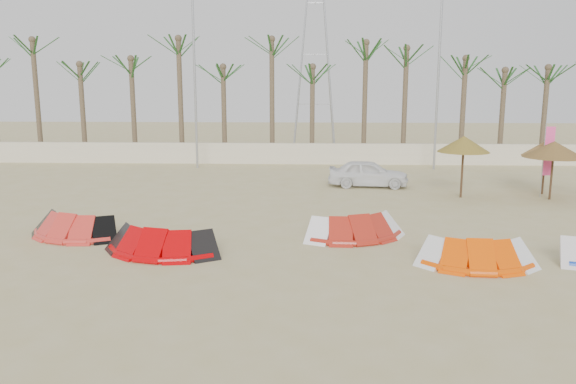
{
  "coord_description": "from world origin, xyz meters",
  "views": [
    {
      "loc": [
        0.78,
        -12.94,
        4.98
      ],
      "look_at": [
        0.0,
        6.0,
        1.3
      ],
      "focal_mm": 35.0,
      "sensor_mm": 36.0,
      "label": 1
    }
  ],
  "objects_px": {
    "kite_red_left": "(76,223)",
    "car": "(368,173)",
    "kite_red_right": "(355,224)",
    "parasol_mid": "(554,149)",
    "parasol_left": "(464,144)",
    "kite_red_mid": "(163,238)",
    "parasol_right": "(546,148)",
    "kite_orange": "(474,250)"
  },
  "relations": [
    {
      "from": "kite_orange",
      "to": "parasol_right",
      "type": "xyz_separation_m",
      "value": [
        6.01,
        10.39,
        1.68
      ]
    },
    {
      "from": "kite_red_left",
      "to": "parasol_mid",
      "type": "height_order",
      "value": "parasol_mid"
    },
    {
      "from": "kite_red_right",
      "to": "kite_orange",
      "type": "distance_m",
      "value": 4.14
    },
    {
      "from": "kite_red_mid",
      "to": "kite_orange",
      "type": "bearing_deg",
      "value": -5.31
    },
    {
      "from": "kite_orange",
      "to": "car",
      "type": "bearing_deg",
      "value": 98.46
    },
    {
      "from": "kite_red_mid",
      "to": "parasol_right",
      "type": "distance_m",
      "value": 17.86
    },
    {
      "from": "kite_red_mid",
      "to": "parasol_mid",
      "type": "bearing_deg",
      "value": 29.31
    },
    {
      "from": "parasol_left",
      "to": "car",
      "type": "bearing_deg",
      "value": 147.2
    },
    {
      "from": "kite_red_mid",
      "to": "parasol_left",
      "type": "xyz_separation_m",
      "value": [
        11.07,
        8.6,
        1.95
      ]
    },
    {
      "from": "kite_orange",
      "to": "parasol_left",
      "type": "height_order",
      "value": "parasol_left"
    },
    {
      "from": "parasol_left",
      "to": "parasol_right",
      "type": "height_order",
      "value": "parasol_left"
    },
    {
      "from": "kite_red_right",
      "to": "parasol_left",
      "type": "bearing_deg",
      "value": 52.26
    },
    {
      "from": "kite_red_right",
      "to": "parasol_left",
      "type": "distance_m",
      "value": 8.69
    },
    {
      "from": "kite_red_mid",
      "to": "parasol_left",
      "type": "bearing_deg",
      "value": 37.85
    },
    {
      "from": "kite_red_right",
      "to": "kite_orange",
      "type": "bearing_deg",
      "value": -41.52
    },
    {
      "from": "kite_red_mid",
      "to": "parasol_right",
      "type": "xyz_separation_m",
      "value": [
        15.0,
        9.55,
        1.68
      ]
    },
    {
      "from": "parasol_left",
      "to": "parasol_mid",
      "type": "xyz_separation_m",
      "value": [
        3.77,
        -0.27,
        -0.18
      ]
    },
    {
      "from": "kite_red_right",
      "to": "parasol_mid",
      "type": "distance_m",
      "value": 11.16
    },
    {
      "from": "kite_red_mid",
      "to": "parasol_left",
      "type": "distance_m",
      "value": 14.16
    },
    {
      "from": "kite_orange",
      "to": "parasol_right",
      "type": "height_order",
      "value": "parasol_right"
    },
    {
      "from": "parasol_left",
      "to": "car",
      "type": "height_order",
      "value": "parasol_left"
    },
    {
      "from": "kite_red_right",
      "to": "kite_red_mid",
      "type": "bearing_deg",
      "value": -162.05
    },
    {
      "from": "kite_orange",
      "to": "car",
      "type": "distance_m",
      "value": 12.06
    },
    {
      "from": "parasol_left",
      "to": "parasol_mid",
      "type": "relative_size",
      "value": 1.06
    },
    {
      "from": "kite_red_right",
      "to": "car",
      "type": "bearing_deg",
      "value": 81.79
    },
    {
      "from": "kite_red_left",
      "to": "parasol_mid",
      "type": "bearing_deg",
      "value": 20.09
    },
    {
      "from": "kite_red_mid",
      "to": "kite_orange",
      "type": "height_order",
      "value": "same"
    },
    {
      "from": "kite_red_left",
      "to": "car",
      "type": "relative_size",
      "value": 0.92
    },
    {
      "from": "kite_red_mid",
      "to": "kite_red_right",
      "type": "bearing_deg",
      "value": 17.95
    },
    {
      "from": "kite_red_left",
      "to": "kite_red_mid",
      "type": "relative_size",
      "value": 0.95
    },
    {
      "from": "kite_red_right",
      "to": "parasol_left",
      "type": "relative_size",
      "value": 1.35
    },
    {
      "from": "parasol_right",
      "to": "parasol_mid",
      "type": "bearing_deg",
      "value": -97.61
    },
    {
      "from": "kite_red_right",
      "to": "car",
      "type": "height_order",
      "value": "car"
    },
    {
      "from": "parasol_mid",
      "to": "kite_orange",
      "type": "bearing_deg",
      "value": -122.55
    },
    {
      "from": "kite_red_right",
      "to": "parasol_right",
      "type": "xyz_separation_m",
      "value": [
        9.11,
        7.64,
        1.68
      ]
    },
    {
      "from": "kite_red_left",
      "to": "car",
      "type": "bearing_deg",
      "value": 41.67
    },
    {
      "from": "kite_red_right",
      "to": "parasol_mid",
      "type": "bearing_deg",
      "value": 35.67
    },
    {
      "from": "parasol_left",
      "to": "parasol_right",
      "type": "xyz_separation_m",
      "value": [
        3.93,
        0.95,
        -0.27
      ]
    },
    {
      "from": "kite_red_left",
      "to": "parasol_left",
      "type": "bearing_deg",
      "value": 25.64
    },
    {
      "from": "kite_red_mid",
      "to": "parasol_mid",
      "type": "relative_size",
      "value": 1.45
    },
    {
      "from": "kite_red_right",
      "to": "parasol_right",
      "type": "relative_size",
      "value": 1.49
    },
    {
      "from": "kite_red_mid",
      "to": "kite_red_left",
      "type": "bearing_deg",
      "value": 153.53
    }
  ]
}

